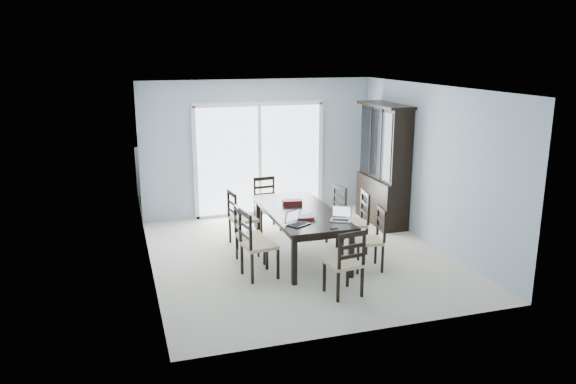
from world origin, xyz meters
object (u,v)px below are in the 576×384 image
object	(u,v)px
dining_table	(300,215)
chair_right_mid	(358,215)
cell_phone	(334,228)
chair_left_mid	(244,229)
hot_tub	(218,179)
game_box	(292,202)
laptop_silver	(341,218)
chair_left_near	(253,237)
chair_end_near	(347,256)
china_hutch	(384,166)
chair_right_near	(374,232)
laptop_dark	(299,222)
chair_right_far	(335,207)
chair_end_far	(266,197)
chair_left_far	(238,212)

from	to	relation	value
dining_table	chair_right_mid	bearing A→B (deg)	-1.50
dining_table	cell_phone	distance (m)	1.01
chair_left_mid	hot_tub	bearing A→B (deg)	175.40
game_box	hot_tub	distance (m)	3.41
laptop_silver	hot_tub	size ratio (longest dim) A/B	0.19
chair_left_near	chair_end_near	xyz separation A→B (m)	(1.01, -0.98, -0.05)
china_hutch	game_box	distance (m)	2.26
chair_right_near	laptop_dark	xyz separation A→B (m)	(-1.12, 0.09, 0.23)
chair_right_far	chair_end_far	distance (m)	1.31
laptop_silver	hot_tub	world-z (taller)	laptop_silver
chair_left_far	laptop_silver	bearing A→B (deg)	31.50
chair_right_far	cell_phone	xyz separation A→B (m)	(-0.70, -1.70, 0.21)
chair_left_near	chair_right_far	bearing A→B (deg)	118.17
chair_right_mid	chair_right_far	bearing A→B (deg)	17.28
chair_left_near	chair_right_near	bearing A→B (deg)	75.47
dining_table	chair_end_near	xyz separation A→B (m)	(0.11, -1.57, -0.11)
chair_right_far	hot_tub	xyz separation A→B (m)	(-1.46, 2.97, -0.08)
chair_left_mid	game_box	bearing A→B (deg)	110.74
dining_table	laptop_silver	distance (m)	0.79
chair_right_far	hot_tub	distance (m)	3.31
chair_right_near	game_box	xyz separation A→B (m)	(-0.89, 1.12, 0.22)
dining_table	hot_tub	size ratio (longest dim) A/B	1.17
chair_left_mid	cell_phone	world-z (taller)	chair_left_mid
china_hutch	hot_tub	size ratio (longest dim) A/B	1.17
chair_left_mid	dining_table	bearing A→B (deg)	89.59
china_hutch	chair_left_mid	bearing A→B (deg)	-156.76
game_box	laptop_silver	bearing A→B (deg)	-68.20
dining_table	chair_left_far	xyz separation A→B (m)	(-0.80, 0.80, -0.11)
chair_left_mid	chair_end_near	world-z (taller)	chair_end_near
cell_phone	chair_right_near	bearing A→B (deg)	6.16
chair_right_far	chair_end_far	size ratio (longest dim) A/B	0.97
dining_table	chair_left_mid	distance (m)	0.89
laptop_dark	game_box	bearing A→B (deg)	47.92
laptop_dark	chair_left_mid	bearing A→B (deg)	102.76
chair_end_far	laptop_dark	size ratio (longest dim) A/B	3.01
chair_right_mid	chair_end_near	bearing A→B (deg)	160.31
dining_table	china_hutch	distance (m)	2.41
chair_end_far	cell_phone	world-z (taller)	chair_end_far
cell_phone	chair_right_far	bearing A→B (deg)	57.17
chair_left_far	hot_tub	world-z (taller)	chair_left_far
chair_left_far	chair_end_near	xyz separation A→B (m)	(0.91, -2.37, -0.00)
laptop_silver	dining_table	bearing A→B (deg)	148.73
chair_right_far	chair_end_far	xyz separation A→B (m)	(-0.97, 0.88, 0.02)
chair_right_mid	chair_left_far	bearing A→B (deg)	73.94
chair_left_near	hot_tub	bearing A→B (deg)	167.66
chair_left_near	chair_right_mid	xyz separation A→B (m)	(1.85, 0.57, -0.01)
china_hutch	hot_tub	distance (m)	3.63
cell_phone	laptop_silver	bearing A→B (deg)	43.81
game_box	china_hutch	bearing A→B (deg)	24.14
china_hutch	cell_phone	xyz separation A→B (m)	(-1.87, -2.25, -0.32)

